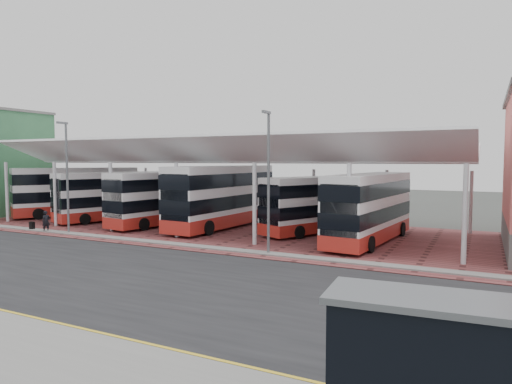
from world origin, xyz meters
TOP-DOWN VIEW (x-y plane):
  - ground at (0.00, 0.00)m, footprint 140.00×140.00m
  - road at (0.00, -1.00)m, footprint 120.00×14.00m
  - forecourt at (2.00, 13.00)m, footprint 72.00×16.00m
  - north_kerb at (0.00, 6.20)m, footprint 120.00×0.80m
  - yellow_line_near at (0.00, -7.00)m, footprint 120.00×0.12m
  - yellow_line_far at (0.00, -6.70)m, footprint 120.00×0.12m
  - canopy at (-6.00, 13.94)m, footprint 37.00×11.63m
  - lamp_west at (-14.00, 6.27)m, footprint 0.16×0.90m
  - lamp_east at (2.00, 6.27)m, footprint 0.16×0.90m
  - bus_0 at (-22.00, 14.23)m, footprint 7.83×10.87m
  - bus_1 at (-16.47, 13.49)m, footprint 5.56×10.50m
  - bus_2 at (-10.72, 13.27)m, footprint 3.97×10.78m
  - bus_3 at (-5.61, 13.92)m, footprint 3.41×11.89m
  - bus_4 at (2.02, 15.05)m, footprint 6.17×10.00m
  - bus_5 at (6.23, 12.71)m, footprint 3.50×10.91m
  - pedestrian at (-16.01, 6.01)m, footprint 0.55×0.67m
  - suitcase at (-17.85, 6.21)m, footprint 0.37×0.26m
  - bus_shelter at (12.25, -8.54)m, footprint 3.58×1.85m

SIDE VIEW (x-z plane):
  - ground at x=0.00m, z-range 0.00..0.00m
  - road at x=0.00m, z-range 0.00..0.02m
  - yellow_line_near at x=0.00m, z-range 0.02..0.03m
  - yellow_line_far at x=0.00m, z-range 0.02..0.03m
  - forecourt at x=2.00m, z-range 0.00..0.06m
  - north_kerb at x=0.00m, z-range 0.00..0.14m
  - suitcase at x=-17.85m, z-range 0.06..0.69m
  - pedestrian at x=-16.01m, z-range 0.06..1.64m
  - bus_shelter at x=12.25m, z-range 0.48..3.26m
  - bus_4 at x=2.02m, z-range 0.05..4.14m
  - bus_1 at x=-16.47m, z-range 0.05..4.29m
  - bus_2 at x=-10.72m, z-range 0.05..4.39m
  - bus_5 at x=6.23m, z-range 0.05..4.47m
  - bus_0 at x=-22.00m, z-range 0.05..4.62m
  - bus_3 at x=-5.61m, z-range 0.04..4.89m
  - lamp_west at x=-14.00m, z-range 0.32..8.40m
  - lamp_east at x=2.00m, z-range 0.32..8.40m
  - canopy at x=-6.00m, z-range 2.26..9.33m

